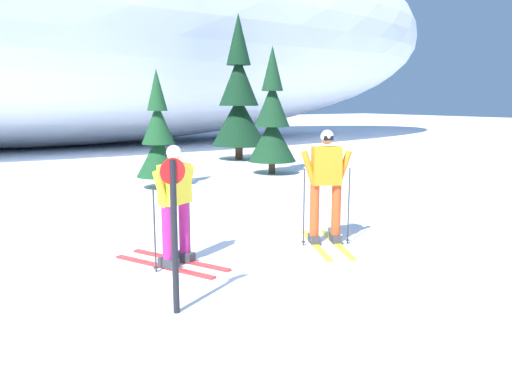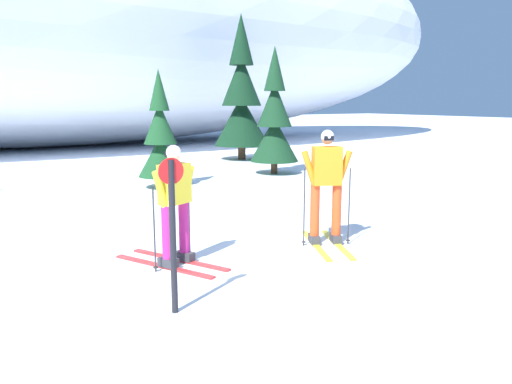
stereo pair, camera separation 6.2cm
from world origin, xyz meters
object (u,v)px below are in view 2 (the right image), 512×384
object	(u,v)px
skier_orange_jacket	(326,184)
pine_tree_center_right	(274,121)
pine_tree_far_right	(241,100)
skier_yellow_jacket	(175,203)
trail_marker_post	(173,228)
pine_tree_center_left	(160,139)

from	to	relation	value
skier_orange_jacket	pine_tree_center_right	world-z (taller)	pine_tree_center_right
pine_tree_far_right	skier_yellow_jacket	bearing A→B (deg)	-124.79
pine_tree_far_right	trail_marker_post	xyz separation A→B (m)	(-8.05, -12.12, -1.35)
pine_tree_center_right	pine_tree_far_right	distance (m)	4.10
pine_tree_center_right	pine_tree_far_right	size ratio (longest dim) A/B	0.71
skier_orange_jacket	pine_tree_far_right	xyz separation A→B (m)	(4.92, 10.92, 1.32)
skier_yellow_jacket	pine_tree_center_left	distance (m)	6.57
pine_tree_center_left	trail_marker_post	xyz separation A→B (m)	(-2.92, -7.64, -0.34)
skier_yellow_jacket	pine_tree_far_right	world-z (taller)	pine_tree_far_right
pine_tree_far_right	trail_marker_post	size ratio (longest dim) A/B	3.24
skier_yellow_jacket	pine_tree_center_right	xyz separation A→B (m)	(6.26, 6.74, 0.76)
skier_yellow_jacket	pine_tree_center_right	world-z (taller)	pine_tree_center_right
pine_tree_center_left	pine_tree_center_right	world-z (taller)	pine_tree_center_right
skier_orange_jacket	pine_tree_far_right	bearing A→B (deg)	65.75
pine_tree_center_left	trail_marker_post	size ratio (longest dim) A/B	1.81
skier_yellow_jacket	skier_orange_jacket	size ratio (longest dim) A/B	0.97
skier_yellow_jacket	trail_marker_post	xyz separation A→B (m)	(-0.66, -1.49, 0.07)
pine_tree_center_left	pine_tree_far_right	distance (m)	6.88
pine_tree_center_right	trail_marker_post	xyz separation A→B (m)	(-6.92, -8.22, -0.69)
pine_tree_center_left	pine_tree_center_right	xyz separation A→B (m)	(4.00, 0.58, 0.35)
pine_tree_center_left	pine_tree_far_right	xyz separation A→B (m)	(5.12, 4.48, 1.01)
skier_orange_jacket	trail_marker_post	world-z (taller)	skier_orange_jacket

